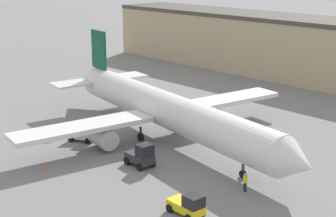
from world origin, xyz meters
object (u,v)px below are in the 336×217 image
belt_loader_truck (85,132)px  pushback_tug (188,205)px  baggage_tug (141,156)px  safety_cone_near (43,169)px  ground_crew_worker (245,182)px  airplane (163,109)px

belt_loader_truck → pushback_tug: bearing=-40.4°
pushback_tug → belt_loader_truck: bearing=170.8°
baggage_tug → safety_cone_near: bearing=-122.6°
baggage_tug → belt_loader_truck: size_ratio=0.87×
ground_crew_worker → pushback_tug: 6.72m
ground_crew_worker → pushback_tug: (-0.20, -6.72, -0.03)m
baggage_tug → belt_loader_truck: bearing=-179.3°
ground_crew_worker → belt_loader_truck: (-20.43, -2.70, 0.01)m
ground_crew_worker → safety_cone_near: (-15.72, -10.59, -0.64)m
belt_loader_truck → pushback_tug: belt_loader_truck is taller
airplane → safety_cone_near: 15.04m
airplane → baggage_tug: bearing=-48.6°
airplane → baggage_tug: airplane is taller
ground_crew_worker → baggage_tug: baggage_tug is taller
ground_crew_worker → pushback_tug: pushback_tug is taller
airplane → pushback_tug: size_ratio=12.99×
ground_crew_worker → safety_cone_near: ground_crew_worker is taller
belt_loader_truck → safety_cone_near: size_ratio=6.26×
airplane → safety_cone_near: (-0.72, -14.69, -3.14)m
ground_crew_worker → safety_cone_near: 18.96m
belt_loader_truck → safety_cone_near: (4.71, -7.89, -0.65)m
baggage_tug → pushback_tug: size_ratio=0.94×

